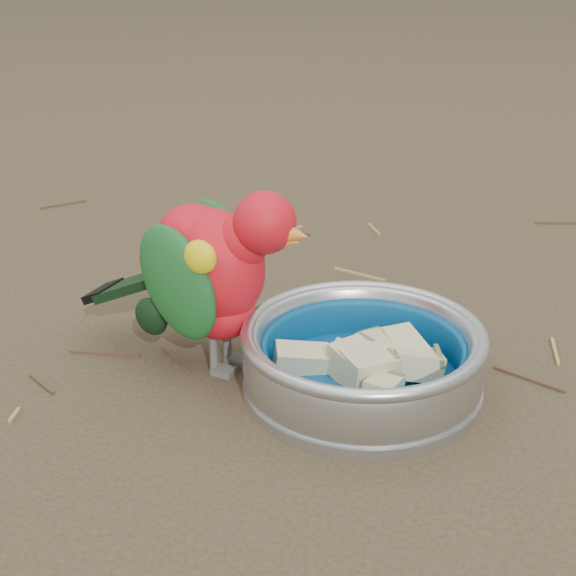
# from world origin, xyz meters

# --- Properties ---
(ground) EXTENTS (60.00, 60.00, 0.00)m
(ground) POSITION_xyz_m (0.00, 0.00, 0.00)
(ground) COLOR #443625
(food_bowl) EXTENTS (0.21, 0.21, 0.02)m
(food_bowl) POSITION_xyz_m (0.02, -0.05, 0.01)
(food_bowl) COLOR #B2B2BA
(food_bowl) RESTS_ON ground
(bowl_wall) EXTENTS (0.21, 0.21, 0.04)m
(bowl_wall) POSITION_xyz_m (0.02, -0.05, 0.04)
(bowl_wall) COLOR #B2B2BA
(bowl_wall) RESTS_ON food_bowl
(fruit_wedges) EXTENTS (0.12, 0.12, 0.03)m
(fruit_wedges) POSITION_xyz_m (0.02, -0.05, 0.03)
(fruit_wedges) COLOR beige
(fruit_wedges) RESTS_ON food_bowl
(lory_parrot) EXTENTS (0.23, 0.18, 0.17)m
(lory_parrot) POSITION_xyz_m (-0.11, -0.01, 0.08)
(lory_parrot) COLOR red
(lory_parrot) RESTS_ON ground
(ground_debris) EXTENTS (0.90, 0.80, 0.01)m
(ground_debris) POSITION_xyz_m (0.01, 0.05, 0.00)
(ground_debris) COLOR #9D8346
(ground_debris) RESTS_ON ground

